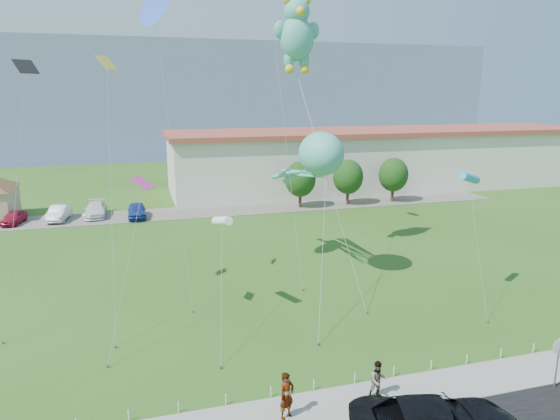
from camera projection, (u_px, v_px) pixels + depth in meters
The scene contains 24 objects.
ground at pixel (324, 371), 23.96m from camera, with size 160.00×160.00×0.00m, color #325116.
sidewalk at pixel (347, 404), 21.37m from camera, with size 80.00×2.50×0.10m, color gray.
parking_strip at pixel (214, 211), 56.72m from camera, with size 70.00×6.00×0.06m, color #59544C.
hill_ridge at pixel (164, 96), 133.47m from camera, with size 160.00×50.00×25.00m, color slate.
warehouse at pixel (385, 158), 71.21m from camera, with size 61.00×15.00×8.20m.
stop_sign at pixel (559, 351), 22.15m from camera, with size 0.80×0.07×2.50m.
rope_fence at pixel (335, 381), 22.68m from camera, with size 26.05×0.05×0.50m.
tree_near at pixel (300, 179), 57.71m from camera, with size 3.60×3.60×5.47m.
tree_mid at pixel (348, 177), 59.32m from camera, with size 3.60×3.60×5.47m.
tree_far at pixel (393, 175), 60.94m from camera, with size 3.60×3.60×5.47m.
pedestrian_left at pixel (287, 396), 20.17m from camera, with size 0.73×0.48×1.99m, color gray.
pedestrian_right at pixel (378, 380), 21.54m from camera, with size 0.83×0.65×1.71m, color gray.
parked_car_red at pixel (14, 217), 50.94m from camera, with size 1.58×3.93×1.34m, color maroon.
parked_car_silver at pixel (59, 213), 52.42m from camera, with size 1.63×4.68×1.54m, color silver.
parked_car_white at pixel (96, 210), 53.97m from camera, with size 2.12×5.22×1.52m, color white.
parked_car_blue at pixel (137, 210), 53.43m from camera, with size 1.85×4.60×1.57m, color navy.
octopus_kite at pixel (315, 162), 34.52m from camera, with size 4.71×15.47×10.60m.
teddy_bear_kite at pixel (297, 33), 36.08m from camera, with size 3.42×11.89×19.90m.
small_kite_white at pixel (222, 222), 28.59m from camera, with size 1.50×7.01×6.34m.
small_kite_black at pixel (23, 101), 27.15m from camera, with size 2.65×4.32×14.90m.
small_kite_blue at pixel (155, 15), 30.49m from camera, with size 2.06×5.54×18.86m.
small_kite_cyan at pixel (470, 179), 30.72m from camera, with size 0.94×4.79×8.40m.
small_kite_pink at pixel (139, 200), 26.80m from camera, with size 2.92×5.06×8.72m.
small_kite_yellow at pixel (108, 97), 28.94m from camera, with size 1.29×7.61×15.22m.
Camera 1 is at (-8.01, -20.15, 12.99)m, focal length 32.00 mm.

